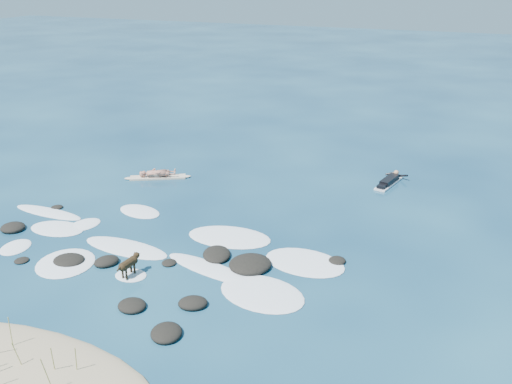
% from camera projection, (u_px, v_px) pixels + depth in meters
% --- Properties ---
extents(ground, '(160.00, 160.00, 0.00)m').
position_uv_depth(ground, '(169.00, 244.00, 21.19)').
color(ground, '#0A2642').
rests_on(ground, ground).
extents(sand_dune, '(9.00, 4.40, 0.60)m').
position_uv_depth(sand_dune, '(1.00, 383.00, 14.15)').
color(sand_dune, '#9E8966').
rests_on(sand_dune, ground).
extents(dune_grass, '(3.31, 1.80, 1.13)m').
position_uv_depth(dune_grass, '(6.00, 359.00, 14.12)').
color(dune_grass, olive).
rests_on(dune_grass, ground).
extents(reef_rocks, '(13.41, 7.01, 0.43)m').
position_uv_depth(reef_rocks, '(151.00, 267.00, 19.43)').
color(reef_rocks, black).
rests_on(reef_rocks, ground).
extents(breaking_foam, '(14.61, 7.02, 0.12)m').
position_uv_depth(breaking_foam, '(166.00, 250.00, 20.75)').
color(breaking_foam, white).
rests_on(breaking_foam, ground).
extents(standing_surfer_rig, '(2.97, 1.78, 1.83)m').
position_uv_depth(standing_surfer_rig, '(157.00, 164.00, 27.49)').
color(standing_surfer_rig, beige).
rests_on(standing_surfer_rig, ground).
extents(paddling_surfer_rig, '(1.27, 2.60, 0.45)m').
position_uv_depth(paddling_surfer_rig, '(390.00, 181.00, 26.98)').
color(paddling_surfer_rig, silver).
rests_on(paddling_surfer_rig, ground).
extents(dog, '(0.37, 1.19, 0.75)m').
position_uv_depth(dog, '(129.00, 263.00, 18.83)').
color(dog, black).
rests_on(dog, ground).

